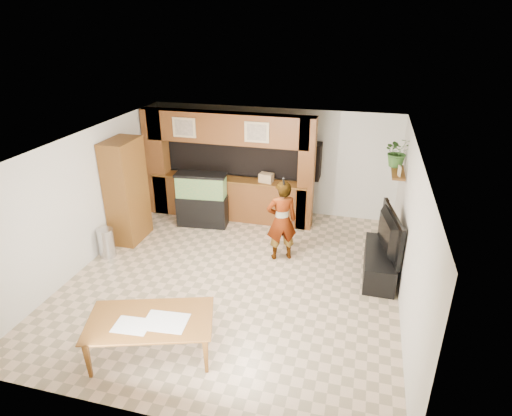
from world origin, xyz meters
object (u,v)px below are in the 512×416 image
(television, at_px, (384,232))
(pantry_cabinet, at_px, (126,191))
(dining_table, at_px, (152,338))
(person, at_px, (282,221))
(aquarium, at_px, (202,200))

(television, bearing_deg, pantry_cabinet, 76.95)
(television, distance_m, dining_table, 4.46)
(pantry_cabinet, bearing_deg, person, -0.11)
(pantry_cabinet, xyz_separation_m, television, (5.35, -0.17, -0.21))
(pantry_cabinet, xyz_separation_m, dining_table, (2.15, -3.21, -0.82))
(aquarium, bearing_deg, pantry_cabinet, -147.88)
(television, bearing_deg, dining_table, 122.36)
(television, bearing_deg, aquarium, 62.41)
(pantry_cabinet, xyz_separation_m, aquarium, (1.31, 1.02, -0.50))
(person, distance_m, dining_table, 3.48)
(aquarium, distance_m, dining_table, 4.33)
(person, height_order, dining_table, person)
(dining_table, bearing_deg, person, 50.87)
(person, bearing_deg, dining_table, 45.51)
(television, distance_m, person, 1.95)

